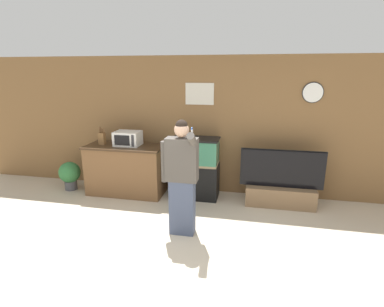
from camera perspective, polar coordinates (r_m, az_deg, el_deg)
ground_plane at (r=3.66m, az=-2.98°, el=-23.87°), size 18.00×18.00×0.00m
wall_back_paneled at (r=5.73m, az=4.11°, el=5.19°), size 10.00×0.08×2.60m
counter_island at (r=5.93m, az=-12.44°, el=-3.00°), size 1.50×0.67×0.96m
microwave at (r=5.79m, az=-12.13°, el=2.84°), size 0.48×0.36×0.27m
knife_block at (r=5.99m, az=-16.77°, el=2.81°), size 0.12×0.10×0.33m
aquarium_on_stand at (r=5.60m, az=0.68°, el=-2.74°), size 0.86×0.49×1.14m
tv_on_stand at (r=5.55m, az=16.47°, el=-6.59°), size 1.44×0.40×1.02m
person_standing at (r=4.23m, az=-2.05°, el=-4.41°), size 0.53×0.40×1.69m
potted_plant at (r=6.49m, az=-22.25°, el=-3.61°), size 0.42×0.42×0.57m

